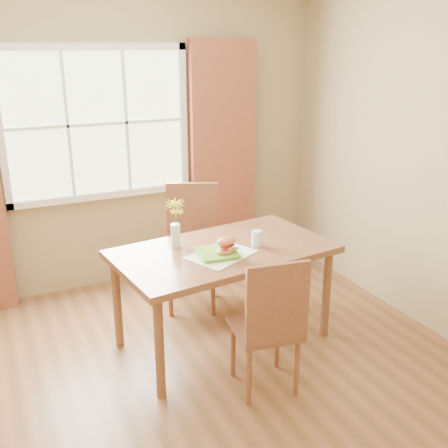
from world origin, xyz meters
name	(u,v)px	position (x,y,z in m)	size (l,w,h in m)	color
room	(173,195)	(0.00, 0.00, 1.35)	(4.24, 3.84, 2.74)	brown
window	(97,124)	(0.00, 1.87, 1.50)	(1.62, 0.06, 1.32)	beige
curtain_right	(223,160)	(1.15, 1.78, 1.10)	(0.65, 0.08, 2.20)	maroon
dining_table	(223,258)	(0.55, 0.50, 0.68)	(1.64, 1.05, 0.76)	brown
chair_near	(270,321)	(0.54, -0.20, 0.52)	(0.45, 0.45, 0.96)	brown
chair_far	(192,240)	(0.58, 1.20, 0.57)	(0.58, 0.58, 1.05)	brown
placemat	(221,255)	(0.48, 0.39, 0.76)	(0.45, 0.33, 0.01)	silver
plate	(217,254)	(0.45, 0.40, 0.77)	(0.27, 0.27, 0.01)	#6DBA2E
croissant_sandwich	(227,246)	(0.51, 0.36, 0.83)	(0.19, 0.15, 0.12)	#CB7B45
water_glass	(257,239)	(0.79, 0.44, 0.81)	(0.08, 0.08, 0.12)	silver
flower_vase	(175,219)	(0.25, 0.68, 0.97)	(0.14, 0.14, 0.35)	silver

